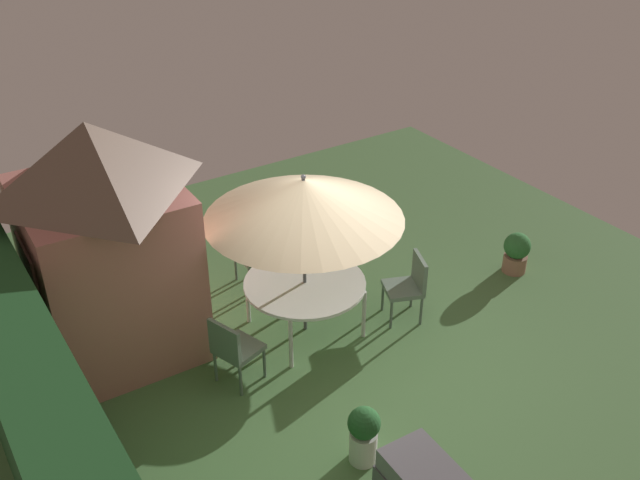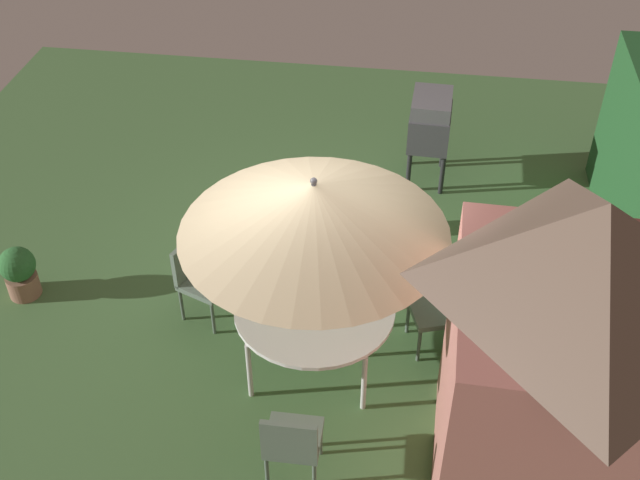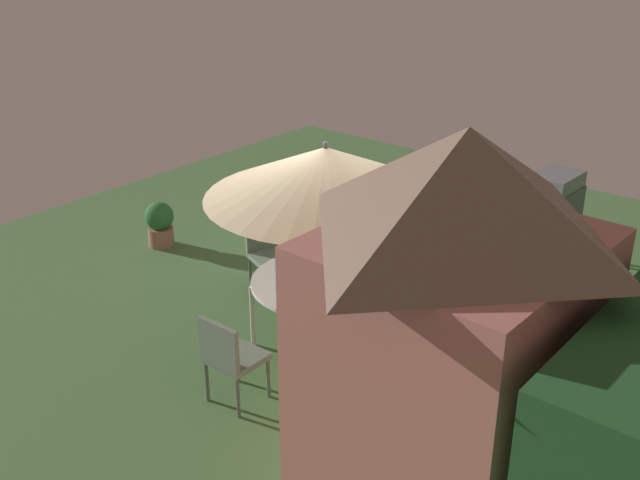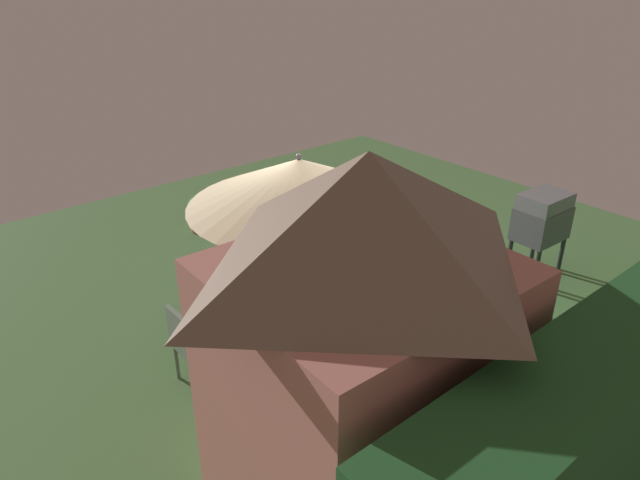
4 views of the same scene
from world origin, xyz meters
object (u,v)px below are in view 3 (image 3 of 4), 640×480
at_px(chair_toward_hedge, 449,320).
at_px(potted_plant_by_shed, 160,223).
at_px(garden_shed, 454,320).
at_px(patio_table, 325,284).
at_px(bbq_grill, 554,200).
at_px(patio_umbrella, 326,173).
at_px(chair_near_shed, 269,249).
at_px(potted_plant_by_grill, 484,260).
at_px(chair_far_side, 230,355).

height_order(chair_toward_hedge, potted_plant_by_shed, chair_toward_hedge).
distance_m(garden_shed, patio_table, 2.46).
xyz_separation_m(garden_shed, bbq_grill, (-4.40, -1.10, -0.65)).
bearing_deg(patio_table, patio_umbrella, -172.87).
distance_m(patio_umbrella, potted_plant_by_shed, 3.65).
distance_m(chair_near_shed, potted_plant_by_grill, 2.55).
bearing_deg(patio_umbrella, garden_shed, 62.94).
distance_m(potted_plant_by_shed, potted_plant_by_grill, 4.26).
bearing_deg(garden_shed, chair_far_side, -80.89).
xyz_separation_m(chair_near_shed, potted_plant_by_shed, (0.01, -1.99, -0.20)).
distance_m(patio_umbrella, potted_plant_by_grill, 2.72).
bearing_deg(patio_umbrella, chair_far_side, 0.65).
bearing_deg(bbq_grill, chair_near_shed, -38.21).
xyz_separation_m(bbq_grill, chair_near_shed, (2.83, -2.23, -0.33)).
distance_m(patio_table, chair_near_shed, 1.38).
xyz_separation_m(bbq_grill, chair_far_side, (4.72, -0.94, -0.33)).
distance_m(bbq_grill, potted_plant_by_grill, 1.31).
xyz_separation_m(patio_umbrella, bbq_grill, (-3.34, 0.96, -1.03)).
relative_size(chair_far_side, chair_toward_hedge, 1.00).
xyz_separation_m(chair_near_shed, potted_plant_by_grill, (-1.65, 1.94, -0.16)).
height_order(bbq_grill, chair_near_shed, bbq_grill).
height_order(patio_table, patio_umbrella, patio_umbrella).
height_order(patio_umbrella, chair_toward_hedge, patio_umbrella).
distance_m(bbq_grill, chair_toward_hedge, 2.96).
bearing_deg(potted_plant_by_shed, garden_shed, 73.70).
distance_m(garden_shed, chair_toward_hedge, 1.95).
height_order(garden_shed, chair_near_shed, garden_shed).
relative_size(chair_near_shed, potted_plant_by_shed, 1.47).
height_order(chair_near_shed, potted_plant_by_shed, chair_near_shed).
bearing_deg(bbq_grill, potted_plant_by_shed, -56.10).
relative_size(patio_table, potted_plant_by_grill, 2.25).
xyz_separation_m(chair_far_side, potted_plant_by_grill, (-3.54, 0.65, -0.16)).
relative_size(chair_toward_hedge, potted_plant_by_grill, 1.33).
relative_size(bbq_grill, potted_plant_by_grill, 1.77).
xyz_separation_m(patio_umbrella, chair_toward_hedge, (-0.41, 1.22, -1.36)).
relative_size(patio_table, chair_far_side, 1.69).
height_order(garden_shed, potted_plant_by_grill, garden_shed).
height_order(chair_near_shed, chair_toward_hedge, same).
bearing_deg(chair_toward_hedge, patio_umbrella, -71.29).
height_order(potted_plant_by_shed, potted_plant_by_grill, potted_plant_by_grill).
height_order(patio_table, chair_toward_hedge, chair_toward_hedge).
distance_m(garden_shed, patio_umbrella, 2.35).
bearing_deg(patio_umbrella, potted_plant_by_grill, 162.89).
bearing_deg(potted_plant_by_grill, garden_shed, 23.50).
relative_size(bbq_grill, chair_near_shed, 1.33).
distance_m(patio_umbrella, chair_near_shed, 1.93).
bearing_deg(chair_far_side, potted_plant_by_shed, -119.91).
xyz_separation_m(garden_shed, chair_far_side, (0.33, -2.05, -0.97)).
distance_m(chair_near_shed, potted_plant_by_shed, 2.00).
bearing_deg(chair_near_shed, potted_plant_by_shed, -89.85).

